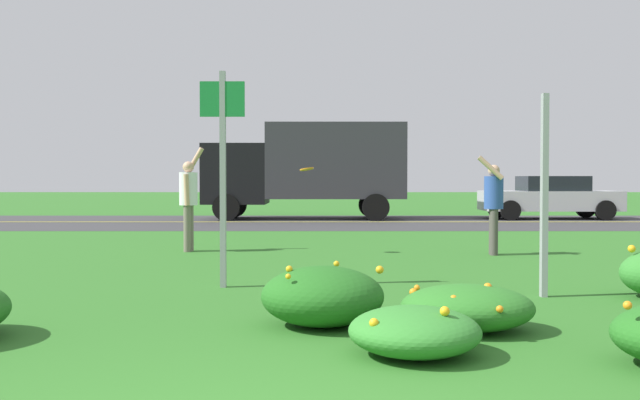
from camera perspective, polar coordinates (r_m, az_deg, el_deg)
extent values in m
plane|color=#2D6B23|center=(13.30, -0.98, -4.25)|extent=(120.00, 120.00, 0.00)
cube|color=#38383A|center=(23.12, -0.47, -1.71)|extent=(120.00, 7.96, 0.01)
cube|color=yellow|center=(23.12, -0.47, -1.70)|extent=(120.00, 0.16, 0.00)
sphere|color=orange|center=(5.68, 22.90, -7.53)|extent=(0.06, 0.06, 0.06)
ellipsoid|color=#2D7526|center=(6.84, 11.52, -8.17)|extent=(1.21, 1.02, 0.42)
sphere|color=orange|center=(6.95, 10.34, -6.77)|extent=(0.05, 0.05, 0.05)
sphere|color=orange|center=(6.99, 7.72, -6.75)|extent=(0.06, 0.06, 0.06)
sphere|color=orange|center=(6.39, 13.94, -8.20)|extent=(0.06, 0.06, 0.06)
sphere|color=orange|center=(6.86, 13.06, -6.58)|extent=(0.08, 0.08, 0.08)
sphere|color=orange|center=(6.93, 7.44, -7.09)|extent=(0.07, 0.07, 0.07)
sphere|color=orange|center=(6.49, 10.51, -7.52)|extent=(0.06, 0.06, 0.06)
sphere|color=gold|center=(9.24, 23.18, -3.49)|extent=(0.09, 0.09, 0.09)
ellipsoid|color=#23661E|center=(6.91, 0.41, -7.44)|extent=(1.15, 1.13, 0.56)
sphere|color=gold|center=(6.86, -2.19, -5.36)|extent=(0.06, 0.06, 0.06)
sphere|color=gold|center=(6.95, -2.39, -6.92)|extent=(0.05, 0.05, 0.05)
sphere|color=gold|center=(6.80, 2.43, -6.86)|extent=(0.08, 0.08, 0.08)
sphere|color=gold|center=(7.20, 1.49, -4.95)|extent=(0.06, 0.06, 0.06)
sphere|color=gold|center=(6.96, 4.85, -5.40)|extent=(0.08, 0.08, 0.08)
sphere|color=gold|center=(6.53, -2.26, -5.93)|extent=(0.05, 0.05, 0.05)
sphere|color=gold|center=(7.18, -3.40, -6.61)|extent=(0.09, 0.09, 0.09)
ellipsoid|color=#337F2D|center=(5.85, 7.54, -10.04)|extent=(1.03, 1.06, 0.38)
sphere|color=gold|center=(5.54, 4.41, -9.47)|extent=(0.07, 0.07, 0.07)
sphere|color=gold|center=(5.65, 9.84, -8.48)|extent=(0.07, 0.07, 0.07)
sphere|color=gold|center=(5.92, 9.54, -8.63)|extent=(0.07, 0.07, 0.07)
sphere|color=gold|center=(5.60, 5.87, -9.47)|extent=(0.06, 0.06, 0.06)
sphere|color=gold|center=(5.69, 9.35, -9.45)|extent=(0.09, 0.09, 0.09)
cube|color=#93969B|center=(9.34, -7.31, 1.57)|extent=(0.07, 0.10, 2.72)
cube|color=#197F38|center=(9.37, -7.36, 7.75)|extent=(0.56, 0.03, 0.44)
cube|color=#93969B|center=(8.89, 17.17, 0.33)|extent=(0.07, 0.10, 2.35)
cylinder|color=silver|center=(14.04, -9.94, 0.86)|extent=(0.34, 0.34, 0.62)
sphere|color=tan|center=(14.04, -9.94, 2.53)|extent=(0.21, 0.21, 0.21)
cylinder|color=#726B5B|center=(14.15, -9.82, -2.14)|extent=(0.14, 0.14, 0.87)
cylinder|color=#726B5B|center=(13.98, -10.02, -2.19)|extent=(0.14, 0.14, 0.87)
cylinder|color=tan|center=(14.21, -9.49, 2.96)|extent=(0.38, 0.13, 0.54)
cylinder|color=tan|center=(13.84, -10.08, 0.78)|extent=(0.12, 0.10, 0.58)
cylinder|color=#2D4C9E|center=(13.56, 13.50, 0.57)|extent=(0.34, 0.34, 0.59)
sphere|color=tan|center=(13.56, 13.51, 2.23)|extent=(0.21, 0.21, 0.21)
cylinder|color=#4C4742|center=(13.50, 13.52, -2.44)|extent=(0.14, 0.14, 0.83)
cylinder|color=#4C4742|center=(13.67, 13.44, -2.39)|extent=(0.14, 0.14, 0.83)
cylinder|color=tan|center=(13.35, 13.27, 2.44)|extent=(0.47, 0.14, 0.44)
cylinder|color=tan|center=(13.75, 13.31, 0.51)|extent=(0.12, 0.10, 0.55)
cylinder|color=orange|center=(13.34, -0.82, 2.42)|extent=(0.26, 0.26, 0.08)
torus|color=orange|center=(13.34, -0.82, 2.39)|extent=(0.26, 0.26, 0.08)
cube|color=#B7BABF|center=(26.06, 17.53, -0.05)|extent=(4.50, 1.82, 0.66)
cube|color=black|center=(26.08, 17.75, 1.20)|extent=(2.10, 1.64, 0.52)
cylinder|color=black|center=(24.79, 14.72, -0.78)|extent=(0.66, 0.22, 0.66)
cylinder|color=black|center=(26.51, 13.75, -0.62)|extent=(0.66, 0.22, 0.66)
cylinder|color=black|center=(25.74, 21.41, -0.75)|extent=(0.66, 0.22, 0.66)
cylinder|color=black|center=(27.41, 20.07, -0.60)|extent=(0.66, 0.22, 0.66)
cube|color=black|center=(25.03, -6.30, 2.01)|extent=(2.10, 2.30, 2.00)
cube|color=#333338|center=(24.88, 1.40, 3.01)|extent=(4.60, 2.30, 2.50)
cylinder|color=black|center=(23.98, -7.06, -0.56)|extent=(0.88, 0.26, 0.88)
cylinder|color=black|center=(26.16, -6.45, -0.37)|extent=(0.88, 0.26, 0.88)
cylinder|color=black|center=(23.85, 4.55, -0.56)|extent=(0.88, 0.26, 0.88)
cylinder|color=black|center=(26.05, 4.18, -0.37)|extent=(0.88, 0.26, 0.88)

